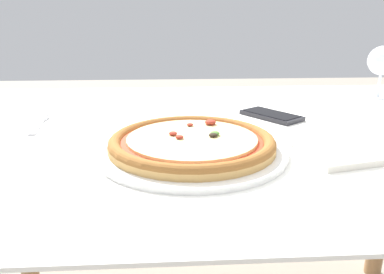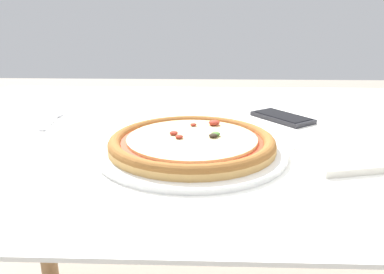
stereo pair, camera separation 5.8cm
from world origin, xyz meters
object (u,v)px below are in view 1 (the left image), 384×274
(wine_glass_far_left, at_px, (383,62))
(cell_phone, at_px, (271,115))
(dining_table, at_px, (225,157))
(pizza_plate, at_px, (192,144))
(fork, at_px, (40,123))

(wine_glass_far_left, relative_size, cell_phone, 0.96)
(dining_table, bearing_deg, pizza_plate, -116.94)
(dining_table, distance_m, fork, 0.43)
(pizza_plate, height_order, fork, pizza_plate)
(pizza_plate, relative_size, cell_phone, 2.13)
(fork, relative_size, wine_glass_far_left, 1.12)
(fork, bearing_deg, dining_table, -5.44)
(dining_table, height_order, fork, fork)
(dining_table, bearing_deg, wine_glass_far_left, 28.76)
(pizza_plate, distance_m, wine_glass_far_left, 0.73)
(cell_phone, bearing_deg, dining_table, -151.52)
(pizza_plate, bearing_deg, wine_glass_far_left, 37.18)
(pizza_plate, height_order, wine_glass_far_left, wine_glass_far_left)
(pizza_plate, relative_size, wine_glass_far_left, 2.20)
(dining_table, distance_m, pizza_plate, 0.21)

